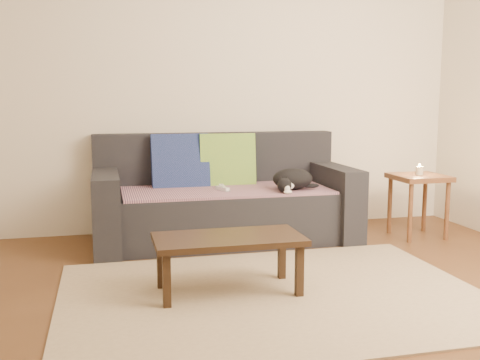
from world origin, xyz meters
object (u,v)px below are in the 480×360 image
(wii_remote_a, at_px, (222,187))
(coffee_table, at_px, (228,243))
(side_table, at_px, (419,186))
(wii_remote_b, at_px, (222,189))
(sofa, at_px, (224,203))
(cat, at_px, (292,180))

(wii_remote_a, relative_size, coffee_table, 0.17)
(wii_remote_a, xyz_separation_m, side_table, (1.65, -0.21, -0.02))
(wii_remote_b, relative_size, side_table, 0.28)
(sofa, height_order, coffee_table, sofa)
(cat, height_order, wii_remote_b, cat)
(wii_remote_b, height_order, coffee_table, wii_remote_b)
(sofa, xyz_separation_m, side_table, (1.62, -0.30, 0.13))
(side_table, distance_m, coffee_table, 2.13)
(sofa, relative_size, coffee_table, 2.37)
(coffee_table, bearing_deg, side_table, 28.34)
(sofa, height_order, wii_remote_b, sofa)
(cat, distance_m, wii_remote_b, 0.56)
(coffee_table, bearing_deg, wii_remote_b, 79.89)
(coffee_table, bearing_deg, cat, 54.04)
(wii_remote_a, height_order, wii_remote_b, same)
(side_table, xyz_separation_m, coffee_table, (-1.87, -1.01, -0.13))
(cat, relative_size, coffee_table, 0.45)
(sofa, bearing_deg, side_table, -10.35)
(wii_remote_a, distance_m, wii_remote_b, 0.09)
(wii_remote_a, bearing_deg, side_table, -91.01)
(side_table, bearing_deg, cat, 178.45)
(side_table, relative_size, coffee_table, 0.60)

